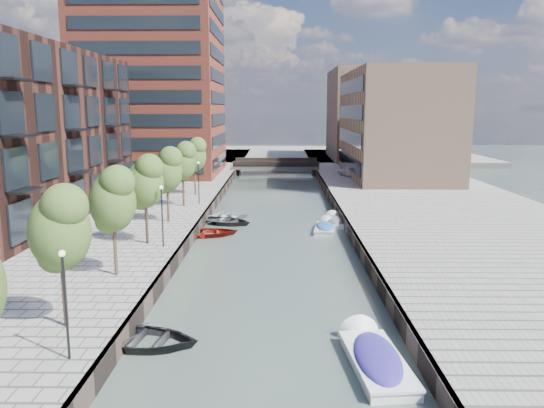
{
  "coord_description": "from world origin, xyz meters",
  "views": [
    {
      "loc": [
        0.49,
        -10.04,
        10.05
      ],
      "look_at": [
        0.0,
        26.29,
        3.5
      ],
      "focal_mm": 35.0,
      "sensor_mm": 36.0,
      "label": 1
    }
  ],
  "objects_px": {
    "tree_6": "(194,154)",
    "sloop_2": "(208,236)",
    "tree_2": "(112,198)",
    "tree_3": "(145,181)",
    "tree_4": "(167,169)",
    "tree_5": "(183,160)",
    "sloop_3": "(225,220)",
    "sloop_1": "(142,345)",
    "motorboat_4": "(334,222)",
    "tree_1": "(59,226)",
    "motorboat_0": "(373,357)",
    "sloop_4": "(225,224)",
    "motorboat_3": "(325,228)",
    "bridge": "(276,165)",
    "car": "(348,172)"
  },
  "relations": [
    {
      "from": "tree_6",
      "to": "sloop_2",
      "type": "height_order",
      "value": "tree_6"
    },
    {
      "from": "tree_2",
      "to": "tree_3",
      "type": "distance_m",
      "value": 7.0
    },
    {
      "from": "tree_2",
      "to": "tree_4",
      "type": "xyz_separation_m",
      "value": [
        0.0,
        14.0,
        0.0
      ]
    },
    {
      "from": "tree_5",
      "to": "sloop_3",
      "type": "relative_size",
      "value": 1.31
    },
    {
      "from": "sloop_1",
      "to": "motorboat_4",
      "type": "bearing_deg",
      "value": -15.26
    },
    {
      "from": "motorboat_4",
      "to": "tree_1",
      "type": "bearing_deg",
      "value": -119.09
    },
    {
      "from": "tree_1",
      "to": "tree_3",
      "type": "xyz_separation_m",
      "value": [
        0.0,
        14.0,
        0.0
      ]
    },
    {
      "from": "tree_5",
      "to": "motorboat_0",
      "type": "bearing_deg",
      "value": -66.34
    },
    {
      "from": "sloop_3",
      "to": "sloop_4",
      "type": "height_order",
      "value": "sloop_4"
    },
    {
      "from": "sloop_3",
      "to": "motorboat_3",
      "type": "xyz_separation_m",
      "value": [
        8.83,
        -3.97,
        0.19
      ]
    },
    {
      "from": "tree_6",
      "to": "sloop_1",
      "type": "relative_size",
      "value": 1.18
    },
    {
      "from": "bridge",
      "to": "car",
      "type": "height_order",
      "value": "bridge"
    },
    {
      "from": "bridge",
      "to": "tree_1",
      "type": "bearing_deg",
      "value": -97.93
    },
    {
      "from": "tree_5",
      "to": "tree_6",
      "type": "distance_m",
      "value": 7.0
    },
    {
      "from": "car",
      "to": "sloop_2",
      "type": "bearing_deg",
      "value": -140.64
    },
    {
      "from": "bridge",
      "to": "sloop_1",
      "type": "bearing_deg",
      "value": -95.08
    },
    {
      "from": "bridge",
      "to": "tree_6",
      "type": "xyz_separation_m",
      "value": [
        -8.5,
        -26.0,
        3.92
      ]
    },
    {
      "from": "motorboat_3",
      "to": "car",
      "type": "height_order",
      "value": "car"
    },
    {
      "from": "tree_3",
      "to": "tree_6",
      "type": "height_order",
      "value": "same"
    },
    {
      "from": "sloop_4",
      "to": "car",
      "type": "bearing_deg",
      "value": -6.06
    },
    {
      "from": "motorboat_3",
      "to": "motorboat_4",
      "type": "height_order",
      "value": "motorboat_3"
    },
    {
      "from": "tree_1",
      "to": "motorboat_0",
      "type": "distance_m",
      "value": 13.82
    },
    {
      "from": "sloop_2",
      "to": "car",
      "type": "bearing_deg",
      "value": -37.8
    },
    {
      "from": "sloop_3",
      "to": "sloop_2",
      "type": "bearing_deg",
      "value": 148.38
    },
    {
      "from": "bridge",
      "to": "tree_4",
      "type": "xyz_separation_m",
      "value": [
        -8.5,
        -40.0,
        3.92
      ]
    },
    {
      "from": "sloop_1",
      "to": "sloop_2",
      "type": "distance_m",
      "value": 19.97
    },
    {
      "from": "tree_4",
      "to": "motorboat_4",
      "type": "xyz_separation_m",
      "value": [
        13.91,
        3.99,
        -5.12
      ]
    },
    {
      "from": "tree_4",
      "to": "motorboat_3",
      "type": "distance_m",
      "value": 13.95
    },
    {
      "from": "sloop_1",
      "to": "motorboat_3",
      "type": "relative_size",
      "value": 1.06
    },
    {
      "from": "sloop_3",
      "to": "motorboat_3",
      "type": "bearing_deg",
      "value": -138.64
    },
    {
      "from": "sloop_1",
      "to": "sloop_2",
      "type": "xyz_separation_m",
      "value": [
        0.16,
        19.97,
        0.0
      ]
    },
    {
      "from": "tree_6",
      "to": "sloop_4",
      "type": "distance_m",
      "value": 12.35
    },
    {
      "from": "sloop_4",
      "to": "motorboat_4",
      "type": "distance_m",
      "value": 9.7
    },
    {
      "from": "sloop_3",
      "to": "car",
      "type": "distance_m",
      "value": 28.26
    },
    {
      "from": "tree_2",
      "to": "tree_3",
      "type": "relative_size",
      "value": 1.0
    },
    {
      "from": "motorboat_0",
      "to": "tree_3",
      "type": "bearing_deg",
      "value": 130.09
    },
    {
      "from": "tree_4",
      "to": "tree_5",
      "type": "relative_size",
      "value": 1.0
    },
    {
      "from": "tree_2",
      "to": "sloop_4",
      "type": "relative_size",
      "value": 1.21
    },
    {
      "from": "sloop_4",
      "to": "sloop_3",
      "type": "bearing_deg",
      "value": 27.34
    },
    {
      "from": "motorboat_3",
      "to": "tree_3",
      "type": "bearing_deg",
      "value": -146.54
    },
    {
      "from": "sloop_1",
      "to": "car",
      "type": "distance_m",
      "value": 52.82
    },
    {
      "from": "bridge",
      "to": "tree_3",
      "type": "bearing_deg",
      "value": -100.25
    },
    {
      "from": "tree_6",
      "to": "car",
      "type": "xyz_separation_m",
      "value": [
        18.41,
        15.78,
        -3.69
      ]
    },
    {
      "from": "bridge",
      "to": "sloop_3",
      "type": "height_order",
      "value": "bridge"
    },
    {
      "from": "car",
      "to": "sloop_1",
      "type": "bearing_deg",
      "value": -131.13
    },
    {
      "from": "tree_1",
      "to": "car",
      "type": "height_order",
      "value": "tree_1"
    },
    {
      "from": "tree_1",
      "to": "motorboat_0",
      "type": "bearing_deg",
      "value": -5.35
    },
    {
      "from": "tree_4",
      "to": "motorboat_0",
      "type": "distance_m",
      "value": 26.12
    },
    {
      "from": "tree_3",
      "to": "sloop_3",
      "type": "xyz_separation_m",
      "value": [
        4.06,
        12.49,
        -5.31
      ]
    },
    {
      "from": "tree_3",
      "to": "motorboat_3",
      "type": "height_order",
      "value": "tree_3"
    }
  ]
}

